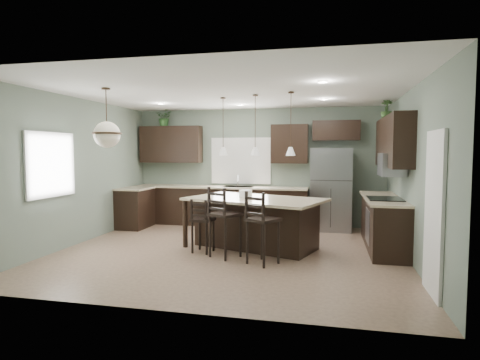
% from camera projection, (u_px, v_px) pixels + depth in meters
% --- Properties ---
extents(ground, '(6.00, 6.00, 0.00)m').
position_uv_depth(ground, '(230.00, 251.00, 7.14)').
color(ground, '#9E8466').
rests_on(ground, ground).
extents(pantry_door, '(0.04, 0.82, 2.04)m').
position_uv_depth(pantry_door, '(434.00, 214.00, 4.91)').
color(pantry_door, white).
rests_on(pantry_door, ground).
extents(window_back, '(1.35, 0.02, 1.00)m').
position_uv_depth(window_back, '(241.00, 161.00, 9.78)').
color(window_back, white).
rests_on(window_back, room_shell).
extents(window_left, '(0.02, 1.10, 1.00)m').
position_uv_depth(window_left, '(50.00, 165.00, 6.90)').
color(window_left, white).
rests_on(window_left, room_shell).
extents(left_return_cabs, '(0.60, 0.90, 0.90)m').
position_uv_depth(left_return_cabs, '(135.00, 208.00, 9.35)').
color(left_return_cabs, black).
rests_on(left_return_cabs, ground).
extents(left_return_countertop, '(0.66, 0.96, 0.04)m').
position_uv_depth(left_return_countertop, '(136.00, 188.00, 9.31)').
color(left_return_countertop, beige).
rests_on(left_return_countertop, left_return_cabs).
extents(back_lower_cabs, '(4.20, 0.60, 0.90)m').
position_uv_depth(back_lower_cabs, '(220.00, 206.00, 9.68)').
color(back_lower_cabs, black).
rests_on(back_lower_cabs, ground).
extents(back_countertop, '(4.20, 0.66, 0.04)m').
position_uv_depth(back_countertop, '(220.00, 187.00, 9.62)').
color(back_countertop, beige).
rests_on(back_countertop, back_lower_cabs).
extents(sink_inset, '(0.70, 0.45, 0.01)m').
position_uv_depth(sink_inset, '(238.00, 187.00, 9.52)').
color(sink_inset, gray).
rests_on(sink_inset, back_countertop).
extents(faucet, '(0.02, 0.02, 0.28)m').
position_uv_depth(faucet, '(238.00, 181.00, 9.48)').
color(faucet, silver).
rests_on(faucet, back_countertop).
extents(back_upper_left, '(1.55, 0.34, 0.90)m').
position_uv_depth(back_upper_left, '(171.00, 144.00, 9.98)').
color(back_upper_left, black).
rests_on(back_upper_left, room_shell).
extents(back_upper_right, '(0.85, 0.34, 0.90)m').
position_uv_depth(back_upper_right, '(290.00, 144.00, 9.34)').
color(back_upper_right, black).
rests_on(back_upper_right, room_shell).
extents(fridge_header, '(1.05, 0.34, 0.45)m').
position_uv_depth(fridge_header, '(336.00, 131.00, 9.09)').
color(fridge_header, black).
rests_on(fridge_header, room_shell).
extents(right_lower_cabs, '(0.60, 2.35, 0.90)m').
position_uv_depth(right_lower_cabs, '(383.00, 224.00, 7.37)').
color(right_lower_cabs, black).
rests_on(right_lower_cabs, ground).
extents(right_countertop, '(0.66, 2.35, 0.04)m').
position_uv_depth(right_countertop, '(383.00, 198.00, 7.34)').
color(right_countertop, beige).
rests_on(right_countertop, right_lower_cabs).
extents(cooktop, '(0.58, 0.75, 0.02)m').
position_uv_depth(cooktop, '(385.00, 199.00, 7.07)').
color(cooktop, black).
rests_on(cooktop, right_countertop).
extents(wall_oven_front, '(0.01, 0.72, 0.60)m').
position_uv_depth(wall_oven_front, '(367.00, 226.00, 7.17)').
color(wall_oven_front, gray).
rests_on(wall_oven_front, right_lower_cabs).
extents(right_upper_cabs, '(0.34, 2.35, 0.90)m').
position_uv_depth(right_upper_cabs, '(393.00, 142.00, 7.23)').
color(right_upper_cabs, black).
rests_on(right_upper_cabs, room_shell).
extents(microwave, '(0.40, 0.75, 0.40)m').
position_uv_depth(microwave, '(392.00, 165.00, 7.01)').
color(microwave, gray).
rests_on(microwave, right_upper_cabs).
extents(refrigerator, '(0.90, 0.74, 1.85)m').
position_uv_depth(refrigerator, '(331.00, 189.00, 9.03)').
color(refrigerator, gray).
rests_on(refrigerator, ground).
extents(kitchen_island, '(2.73, 2.09, 0.92)m').
position_uv_depth(kitchen_island, '(255.00, 223.00, 7.36)').
color(kitchen_island, black).
rests_on(kitchen_island, ground).
extents(serving_dish, '(0.24, 0.24, 0.14)m').
position_uv_depth(serving_dish, '(246.00, 194.00, 7.43)').
color(serving_dish, white).
rests_on(serving_dish, kitchen_island).
extents(bar_stool_left, '(0.40, 0.40, 0.96)m').
position_uv_depth(bar_stool_left, '(203.00, 226.00, 7.03)').
color(bar_stool_left, black).
rests_on(bar_stool_left, ground).
extents(bar_stool_center, '(0.60, 0.60, 1.19)m').
position_uv_depth(bar_stool_center, '(225.00, 222.00, 6.70)').
color(bar_stool_center, black).
rests_on(bar_stool_center, ground).
extents(bar_stool_right, '(0.59, 0.59, 1.16)m').
position_uv_depth(bar_stool_right, '(263.00, 228.00, 6.30)').
color(bar_stool_right, black).
rests_on(bar_stool_right, ground).
extents(pendant_left, '(0.17, 0.17, 1.10)m').
position_uv_depth(pendant_left, '(223.00, 127.00, 7.60)').
color(pendant_left, white).
rests_on(pendant_left, room_shell).
extents(pendant_center, '(0.17, 0.17, 1.10)m').
position_uv_depth(pendant_center, '(255.00, 125.00, 7.23)').
color(pendant_center, silver).
rests_on(pendant_center, room_shell).
extents(pendant_right, '(0.17, 0.17, 1.10)m').
position_uv_depth(pendant_right, '(291.00, 124.00, 6.86)').
color(pendant_right, silver).
rests_on(pendant_right, room_shell).
extents(chandelier, '(0.46, 0.46, 0.96)m').
position_uv_depth(chandelier, '(107.00, 118.00, 6.45)').
color(chandelier, '#F0E4C5').
rests_on(chandelier, room_shell).
extents(plant_back_left, '(0.40, 0.35, 0.44)m').
position_uv_depth(plant_back_left, '(165.00, 117.00, 9.93)').
color(plant_back_left, '#2A5424').
rests_on(plant_back_left, back_upper_left).
extents(plant_right_wall, '(0.28, 0.28, 0.41)m').
position_uv_depth(plant_right_wall, '(387.00, 110.00, 7.92)').
color(plant_right_wall, '#325224').
rests_on(plant_right_wall, right_upper_cabs).
extents(room_shell, '(6.00, 6.00, 6.00)m').
position_uv_depth(room_shell, '(229.00, 156.00, 7.02)').
color(room_shell, slate).
rests_on(room_shell, ground).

